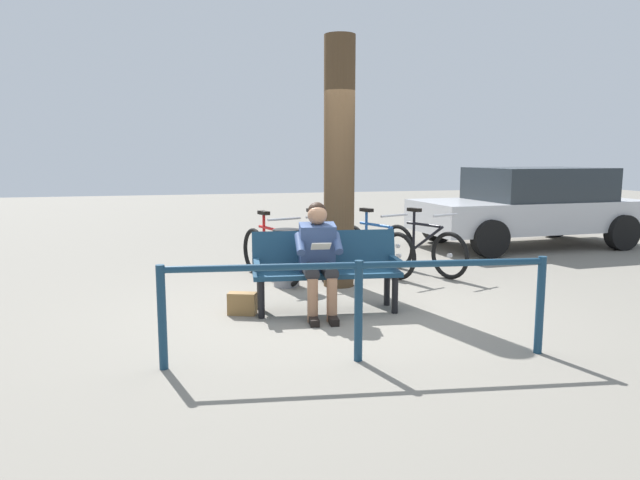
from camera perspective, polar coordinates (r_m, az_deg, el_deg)
ground_plane at (r=6.36m, az=1.50°, el=-7.17°), size 40.00×40.00×0.00m
bench at (r=6.38m, az=0.57°, el=-2.44°), size 1.64×0.65×0.87m
person_reading at (r=6.18m, az=-0.16°, el=-1.30°), size 0.52×0.80×1.20m
handbag at (r=6.32m, az=-7.65°, el=-6.22°), size 0.33×0.24×0.24m
tree_trunk at (r=7.47m, az=1.90°, el=7.48°), size 0.39×0.39×3.18m
litter_bin at (r=7.56m, az=-3.33°, el=-1.75°), size 0.35×0.35×0.75m
bicycle_red at (r=8.52m, az=10.04°, el=-0.84°), size 0.73×1.58×0.94m
bicycle_black at (r=8.40m, az=5.35°, el=-0.88°), size 0.71×1.59×0.94m
bicycle_orange at (r=8.24m, az=-0.53°, el=-1.02°), size 0.48×1.68×0.94m
bicycle_silver at (r=7.97m, az=-4.91°, el=-1.37°), size 0.64×1.62×0.94m
railing_fence at (r=4.78m, az=3.82°, el=-5.02°), size 3.21×0.48×0.85m
parked_car at (r=11.58m, az=19.99°, el=3.25°), size 4.28×2.17×1.47m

